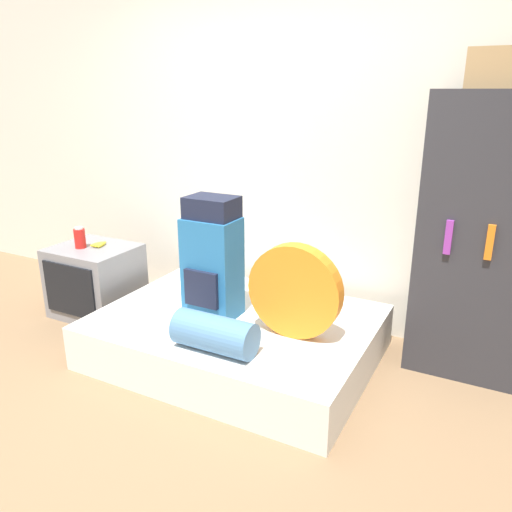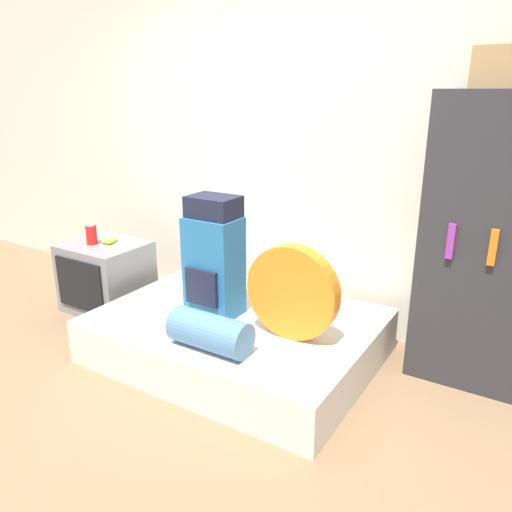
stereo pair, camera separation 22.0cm
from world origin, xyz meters
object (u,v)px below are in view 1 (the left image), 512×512
Objects in this scene: backpack at (212,260)px; tent_bag at (295,291)px; television at (96,281)px; canister at (80,238)px; bookshelf at (491,243)px; sleeping_roll at (215,334)px; cardboard_box at (498,68)px.

tent_bag is at bearing -2.64° from backpack.
canister is at bearing -145.51° from television.
bookshelf reaches higher than television.
cardboard_box is at bearing 39.71° from sleeping_roll.
backpack is at bearing -158.03° from cardboard_box.
television is 0.36× the size of bookshelf.
cardboard_box is (2.79, 0.53, 1.22)m from canister.
bookshelf reaches higher than sleeping_roll.
tent_bag is at bearing -144.89° from cardboard_box.
sleeping_roll is (0.27, -0.42, -0.28)m from backpack.
backpack is at bearing -6.07° from television.
sleeping_roll is 0.78× the size of television.
backpack is 1.63× the size of sleeping_roll.
sleeping_roll is at bearing -130.29° from tent_bag.
canister is at bearing -169.25° from cardboard_box.
bookshelf is at bearing 37.02° from sleeping_roll.
bookshelf reaches higher than tent_bag.
cardboard_box is (1.24, 1.03, 1.45)m from sleeping_roll.
tent_bag is 1.85× the size of cardboard_box.
canister is (-1.28, 0.08, -0.05)m from backpack.
tent_bag is 1.89m from canister.
sleeping_roll is 2.94× the size of canister.
canister is at bearing 176.72° from tent_bag.
tent_bag is 0.93× the size of television.
cardboard_box is at bearing 35.11° from tent_bag.
canister reaches higher than television.
tent_bag is at bearing -3.28° from canister.
bookshelf is (1.34, 1.01, 0.47)m from sleeping_roll.
bookshelf is (2.89, 0.51, 0.23)m from canister.
television is (-1.21, 0.13, -0.41)m from backpack.
television reaches higher than sleeping_roll.
television is 3.75× the size of canister.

